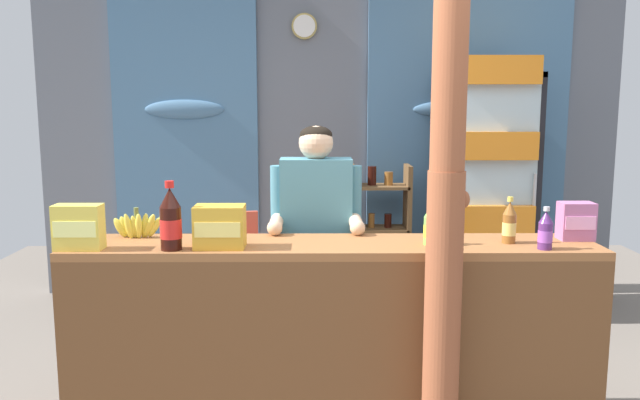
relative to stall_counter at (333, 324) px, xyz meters
The scene contains 16 objects.
ground_plane 0.97m from the stall_counter, 87.91° to the left, with size 6.83×6.83×0.00m, color slate.
back_wall_curtained 2.57m from the stall_counter, 88.73° to the left, with size 4.82×0.22×2.84m.
stall_counter is the anchor object (origin of this frame).
timber_post 0.90m from the stall_counter, 27.50° to the right, with size 0.18×0.16×2.67m.
drink_fridge 2.30m from the stall_counter, 57.24° to the left, with size 0.69×0.70×1.95m.
bottle_shelf_rack 2.09m from the stall_counter, 78.13° to the left, with size 0.48×0.28×1.14m.
plastic_lawn_chair 1.53m from the stall_counter, 116.32° to the left, with size 0.52×0.52×0.86m.
shopkeeper 0.67m from the stall_counter, 98.47° to the left, with size 0.51×0.42×1.50m.
soda_bottle_cola 0.92m from the stall_counter, behind, with size 0.10×0.10×0.32m.
soda_bottle_grape_soda 1.10m from the stall_counter, ahead, with size 0.07×0.07×0.20m.
soda_bottle_lime_soda 0.67m from the stall_counter, ahead, with size 0.08×0.08×0.22m.
soda_bottle_iced_tea 0.99m from the stall_counter, ahead, with size 0.07×0.07×0.23m.
snack_box_choco_powder 0.72m from the stall_counter, behind, with size 0.24×0.16×0.20m.
snack_box_instant_noodle 1.29m from the stall_counter, behind, with size 0.22×0.11×0.21m.
snack_box_wafer 1.32m from the stall_counter, ahead, with size 0.17×0.12×0.19m.
banana_bunch 1.11m from the stall_counter, 167.24° to the left, with size 0.27×0.07×0.16m.
Camera 1 is at (-0.11, -2.70, 1.63)m, focal length 35.80 mm.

